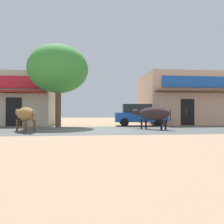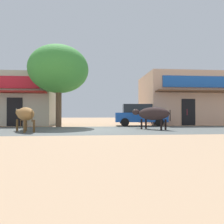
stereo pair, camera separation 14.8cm
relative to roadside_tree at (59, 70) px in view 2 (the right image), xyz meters
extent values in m
plane|color=tan|center=(2.48, -3.05, -4.04)|extent=(80.00, 80.00, 0.00)
cube|color=#535856|center=(2.48, -3.05, -4.04)|extent=(72.00, 5.96, 0.00)
cube|color=#B9B29D|center=(-4.26, 3.60, -1.97)|extent=(6.80, 5.33, 4.15)
cube|color=red|center=(-4.26, 0.88, -0.81)|extent=(5.44, 0.10, 0.90)
cube|color=black|center=(-3.32, 0.91, -2.99)|extent=(1.10, 0.06, 2.10)
cube|color=#D6A889|center=(10.78, 3.60, -1.81)|extent=(7.35, 5.33, 4.45)
cube|color=blue|center=(10.78, 0.88, -0.57)|extent=(5.88, 0.10, 0.90)
cube|color=brown|center=(10.78, 0.49, -1.37)|extent=(7.05, 0.90, 0.12)
cube|color=black|center=(9.95, 0.91, -2.99)|extent=(1.10, 0.06, 2.10)
cylinder|color=brown|center=(0.00, 0.00, -2.69)|extent=(0.40, 0.40, 2.70)
ellipsoid|color=green|center=(0.00, 0.00, 0.02)|extent=(4.18, 4.18, 3.34)
cube|color=#1949A1|center=(6.03, 0.69, -3.39)|extent=(3.98, 1.91, 0.70)
cube|color=#1E2328|center=(5.74, 0.71, -2.72)|extent=(2.24, 1.65, 0.64)
cylinder|color=black|center=(7.35, 1.39, -3.74)|extent=(0.61, 0.23, 0.60)
cylinder|color=black|center=(7.22, -0.22, -3.74)|extent=(0.61, 0.23, 0.60)
cylinder|color=black|center=(4.85, 1.59, -3.74)|extent=(0.61, 0.23, 0.60)
cylinder|color=black|center=(4.72, -0.01, -3.74)|extent=(0.61, 0.23, 0.60)
ellipsoid|color=#9C6C39|center=(-0.98, -4.00, -3.13)|extent=(1.64, 2.03, 0.67)
ellipsoid|color=#9C6C39|center=(-1.68, -2.95, -3.05)|extent=(0.54, 0.62, 0.36)
cone|color=beige|center=(-1.79, -2.97, -2.87)|extent=(0.06, 0.06, 0.12)
cone|color=beige|center=(-1.63, -2.85, -2.87)|extent=(0.06, 0.06, 0.12)
cylinder|color=brown|center=(-1.53, -3.58, -3.73)|extent=(0.11, 0.11, 0.62)
cylinder|color=brown|center=(-1.17, -3.33, -3.73)|extent=(0.11, 0.11, 0.62)
cylinder|color=brown|center=(-0.80, -4.67, -3.73)|extent=(0.11, 0.11, 0.62)
cylinder|color=brown|center=(-0.44, -4.43, -3.73)|extent=(0.11, 0.11, 0.62)
cylinder|color=brown|center=(-0.39, -4.89, -3.23)|extent=(0.05, 0.05, 0.54)
ellipsoid|color=#2E2120|center=(5.90, -3.05, -3.12)|extent=(1.78, 2.05, 0.75)
ellipsoid|color=#2E2120|center=(5.10, -2.01, -3.02)|extent=(0.56, 0.61, 0.36)
cone|color=beige|center=(4.99, -2.03, -2.84)|extent=(0.06, 0.06, 0.12)
cone|color=beige|center=(5.15, -1.91, -2.84)|extent=(0.06, 0.06, 0.12)
cylinder|color=black|center=(5.31, -2.64, -3.74)|extent=(0.11, 0.11, 0.60)
cylinder|color=black|center=(5.65, -2.37, -3.74)|extent=(0.11, 0.11, 0.60)
cylinder|color=black|center=(6.16, -3.73, -3.74)|extent=(0.11, 0.11, 0.60)
cylinder|color=black|center=(6.49, -3.47, -3.74)|extent=(0.11, 0.11, 0.60)
cylinder|color=black|center=(6.58, -3.93, -3.22)|extent=(0.05, 0.05, 0.60)
cylinder|color=#262633|center=(9.83, 1.27, -3.66)|extent=(0.14, 0.14, 0.76)
cylinder|color=#262633|center=(9.83, 1.09, -3.66)|extent=(0.14, 0.14, 0.76)
cube|color=maroon|center=(9.83, 1.18, -3.01)|extent=(0.35, 0.45, 0.54)
sphere|color=tan|center=(9.83, 1.18, -2.64)|extent=(0.21, 0.21, 0.21)
cylinder|color=maroon|center=(9.83, 1.44, -2.99)|extent=(0.09, 0.09, 0.48)
cylinder|color=maroon|center=(9.83, 0.92, -2.99)|extent=(0.09, 0.09, 0.48)
cube|color=brown|center=(-2.68, 0.94, -3.59)|extent=(0.49, 0.49, 0.05)
cube|color=brown|center=(-2.49, 0.96, -3.34)|extent=(0.10, 0.44, 0.44)
cylinder|color=brown|center=(-2.84, 0.74, -3.82)|extent=(0.04, 0.04, 0.43)
cylinder|color=brown|center=(-2.88, 1.09, -3.82)|extent=(0.04, 0.04, 0.43)
cylinder|color=brown|center=(-2.49, 0.78, -3.82)|extent=(0.04, 0.04, 0.43)
cylinder|color=brown|center=(-2.53, 1.13, -3.82)|extent=(0.04, 0.04, 0.43)
camera|label=1|loc=(2.30, -14.64, -3.14)|focal=32.79mm
camera|label=2|loc=(2.44, -14.66, -3.14)|focal=32.79mm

